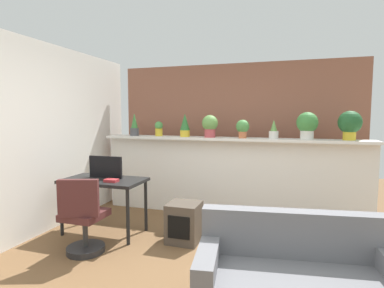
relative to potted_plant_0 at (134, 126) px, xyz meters
The scene contains 19 objects.
ground_plane 2.90m from the potted_plant_0, 49.78° to the right, with size 12.00×12.00×0.00m, color brown.
divider_wall 1.82m from the potted_plant_0, ahead, with size 4.18×0.16×1.22m, color white.
plant_shelf 1.64m from the potted_plant_0, ahead, with size 4.18×0.38×0.04m, color white.
brick_wall_behind 1.77m from the potted_plant_0, 22.58° to the left, with size 4.18×0.10×2.50m, color #935B47.
side_wall_left 1.69m from the potted_plant_0, 115.02° to the right, with size 0.12×4.40×2.60m, color white.
potted_plant_0 is the anchor object (origin of this frame).
potted_plant_1 0.44m from the potted_plant_0, ahead, with size 0.14×0.14×0.25m.
potted_plant_2 0.90m from the potted_plant_0, ahead, with size 0.16×0.16×0.38m.
potted_plant_3 1.33m from the potted_plant_0, ahead, with size 0.25×0.25×0.35m.
potted_plant_4 1.85m from the potted_plant_0, ahead, with size 0.20×0.20×0.28m.
potted_plant_5 2.31m from the potted_plant_0, ahead, with size 0.14×0.14×0.29m.
potted_plant_6 2.78m from the potted_plant_0, ahead, with size 0.31×0.31×0.40m.
potted_plant_7 3.34m from the potted_plant_0, ahead, with size 0.32×0.32×0.41m.
desk 1.41m from the potted_plant_0, 82.72° to the right, with size 1.10×0.60×0.75m.
tv_monitor 1.22m from the potted_plant_0, 83.14° to the right, with size 0.50×0.04×0.30m, color black.
office_chair 2.11m from the potted_plant_0, 80.82° to the right, with size 0.50×0.50×0.91m.
side_cube_shelf 2.07m from the potted_plant_0, 41.17° to the right, with size 0.40×0.41×0.50m.
book_on_desk 1.50m from the potted_plant_0, 75.01° to the right, with size 0.17×0.11×0.04m, color #B22D33.
couch 3.65m from the potted_plant_0, 40.94° to the right, with size 1.65×0.97×0.80m.
Camera 1 is at (0.90, -2.79, 1.61)m, focal length 28.72 mm.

